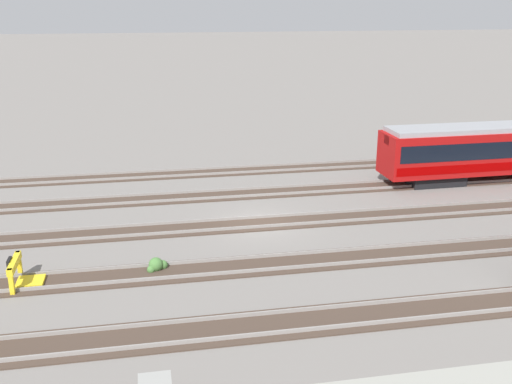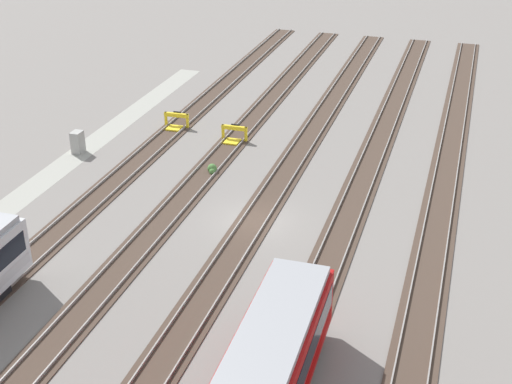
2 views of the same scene
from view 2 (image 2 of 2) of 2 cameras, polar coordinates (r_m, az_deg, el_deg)
ground_plane at (r=42.26m, az=-0.11°, el=-2.34°), size 400.00×400.00×0.00m
service_walkway at (r=48.43m, az=-17.34°, el=0.35°), size 54.00×2.00×0.01m
rail_track_nearest at (r=46.06m, az=-12.51°, el=-0.37°), size 90.00×2.23×0.21m
rail_track_near_inner at (r=43.88m, az=-6.58°, el=-1.29°), size 90.00×2.24×0.21m
rail_track_middle at (r=42.23m, az=-0.11°, el=-2.29°), size 90.00×2.24×0.21m
rail_track_far_inner at (r=41.18m, az=6.80°, el=-3.31°), size 90.00×2.23×0.21m
rail_track_farthest at (r=40.75m, az=13.98°, el=-4.33°), size 90.00×2.23×0.21m
bumper_stop_nearest_track at (r=55.98m, az=-6.45°, el=5.59°), size 1.36×2.01×1.22m
bumper_stop_near_inner_track at (r=53.13m, az=-1.82°, el=4.57°), size 1.34×2.00×1.22m
electrical_cabinet at (r=52.68m, az=-14.08°, el=3.89°), size 0.90×0.73×1.60m
weed_clump at (r=48.32m, az=-3.54°, el=1.84°), size 0.92×0.70×0.64m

